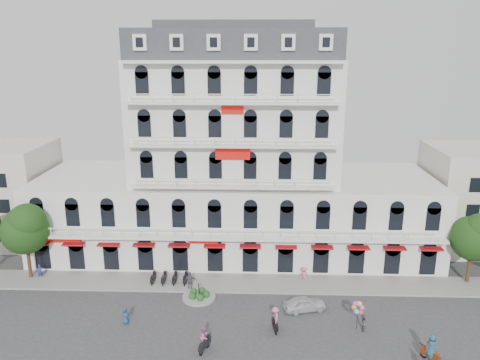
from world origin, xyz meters
name	(u,v)px	position (x,y,z in m)	size (l,w,h in m)	color
ground	(226,336)	(0.00, 0.00, 0.00)	(120.00, 120.00, 0.00)	#38383A
sidewalk	(232,283)	(0.00, 9.00, 0.08)	(53.00, 4.00, 0.16)	gray
main_building	(235,167)	(0.00, 18.00, 9.96)	(45.00, 15.00, 25.80)	silver
traffic_island	(199,296)	(-3.00, 6.00, 0.26)	(3.20, 3.20, 1.60)	gray
parked_scooter_row	(170,284)	(-6.35, 8.80, 0.00)	(4.40, 1.80, 1.10)	black
tree_west_inner	(25,227)	(-20.95, 9.48, 5.68)	(4.76, 4.76, 8.25)	#382314
tree_east_inner	(474,235)	(24.05, 9.98, 5.21)	(4.40, 4.37, 7.57)	#382314
parked_car	(305,304)	(6.89, 4.25, 0.66)	(1.56, 3.88, 1.32)	silver
rider_southwest	(204,339)	(-1.59, -2.09, 1.14)	(0.94, 1.61, 2.22)	black
rider_east	(431,348)	(15.79, -2.75, 1.17)	(1.21, 1.40, 2.31)	maroon
rider_center	(275,318)	(4.07, 0.89, 1.18)	(0.78, 1.70, 2.23)	black
pedestrian_left	(125,316)	(-8.85, 1.50, 0.76)	(0.74, 0.48, 1.52)	navy
pedestrian_mid	(190,281)	(-4.05, 7.61, 0.96)	(1.13, 0.47, 1.93)	#525359
pedestrian_right	(304,275)	(7.37, 9.50, 0.86)	(1.12, 0.64, 1.73)	#CD6D83
pedestrian_far	(40,272)	(-20.00, 9.50, 0.77)	(0.56, 0.37, 1.54)	navy
balloon_vendor	(360,316)	(11.28, 1.28, 1.33)	(1.35, 1.25, 2.45)	#4E4F55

